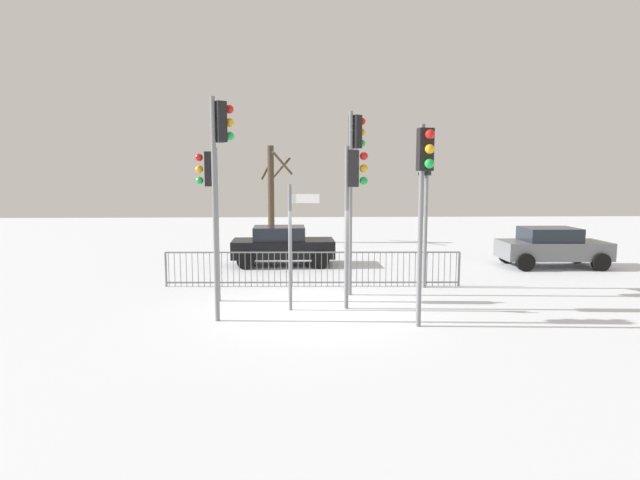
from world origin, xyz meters
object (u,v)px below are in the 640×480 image
traffic_light_mid_left (353,190)px  traffic_light_rear_right (425,181)px  traffic_light_foreground_left (424,180)px  car_black_near (282,245)px  traffic_light_foreground_right (354,162)px  direction_sign_post (292,241)px  bare_tree_left (272,191)px  traffic_light_rear_left (210,190)px  car_grey_far (552,247)px  traffic_light_mid_right (219,159)px

traffic_light_mid_left → traffic_light_rear_right: 3.33m
traffic_light_foreground_left → traffic_light_rear_right: traffic_light_foreground_left is taller
car_black_near → traffic_light_foreground_right: bearing=-67.8°
traffic_light_mid_left → direction_sign_post: traffic_light_mid_left is taller
bare_tree_left → traffic_light_foreground_right: bearing=-76.1°
traffic_light_rear_left → traffic_light_mid_left: (3.67, -0.95, 0.00)m
traffic_light_rear_right → bare_tree_left: bearing=-30.8°
direction_sign_post → car_grey_far: (9.47, 5.92, -1.00)m
traffic_light_foreground_left → car_grey_far: bearing=-139.5°
traffic_light_foreground_right → car_black_near: size_ratio=1.33×
direction_sign_post → car_black_near: bearing=108.2°
traffic_light_mid_right → traffic_light_rear_right: (5.47, 3.26, -0.52)m
traffic_light_foreground_left → direction_sign_post: size_ratio=1.41×
traffic_light_foreground_right → traffic_light_foreground_left: traffic_light_foreground_right is taller
car_grey_far → bare_tree_left: bearing=145.1°
car_grey_far → car_black_near: same height
direction_sign_post → bare_tree_left: (-1.26, 13.66, 0.82)m
traffic_light_foreground_right → traffic_light_foreground_left: size_ratio=1.15×
traffic_light_mid_left → car_black_near: size_ratio=1.06×
car_grey_far → bare_tree_left: bare_tree_left is taller
traffic_light_foreground_right → car_black_near: traffic_light_foreground_right is taller
car_black_near → car_grey_far: bearing=-6.1°
car_black_near → traffic_light_rear_left: bearing=-107.9°
traffic_light_mid_right → traffic_light_foreground_left: bearing=43.9°
traffic_light_mid_right → traffic_light_mid_left: traffic_light_mid_right is taller
traffic_light_mid_right → car_black_near: traffic_light_mid_right is taller
traffic_light_mid_right → traffic_light_mid_left: bearing=70.6°
traffic_light_foreground_right → traffic_light_mid_left: traffic_light_foreground_right is taller
traffic_light_mid_right → traffic_light_rear_right: size_ratio=1.17×
traffic_light_foreground_left → traffic_light_foreground_right: bearing=-79.5°
bare_tree_left → traffic_light_rear_left: bearing=-94.1°
traffic_light_rear_left → traffic_light_mid_left: bearing=-110.9°
traffic_light_mid_right → car_grey_far: bearing=85.8°
traffic_light_rear_left → car_grey_far: size_ratio=1.07×
traffic_light_mid_right → car_black_near: bearing=135.9°
traffic_light_foreground_left → bare_tree_left: bare_tree_left is taller
traffic_light_mid_right → direction_sign_post: size_ratio=1.62×
traffic_light_mid_left → traffic_light_foreground_left: bearing=53.1°
traffic_light_rear_left → traffic_light_rear_right: traffic_light_rear_right is taller
traffic_light_foreground_right → car_grey_far: bearing=81.8°
direction_sign_post → bare_tree_left: bare_tree_left is taller
traffic_light_mid_right → traffic_light_mid_left: 3.34m
direction_sign_post → bare_tree_left: bearing=109.2°
traffic_light_rear_right → car_grey_far: (5.62, 3.49, -2.43)m
traffic_light_foreground_left → bare_tree_left: (-4.11, 15.32, -0.69)m
traffic_light_rear_right → car_black_near: (-4.34, 4.28, -2.43)m
traffic_light_foreground_left → traffic_light_rear_right: (0.99, 4.09, -0.07)m
traffic_light_foreground_left → direction_sign_post: (-2.86, 1.66, -1.50)m
traffic_light_rear_left → car_grey_far: 12.82m
traffic_light_rear_right → car_grey_far: size_ratio=1.14×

